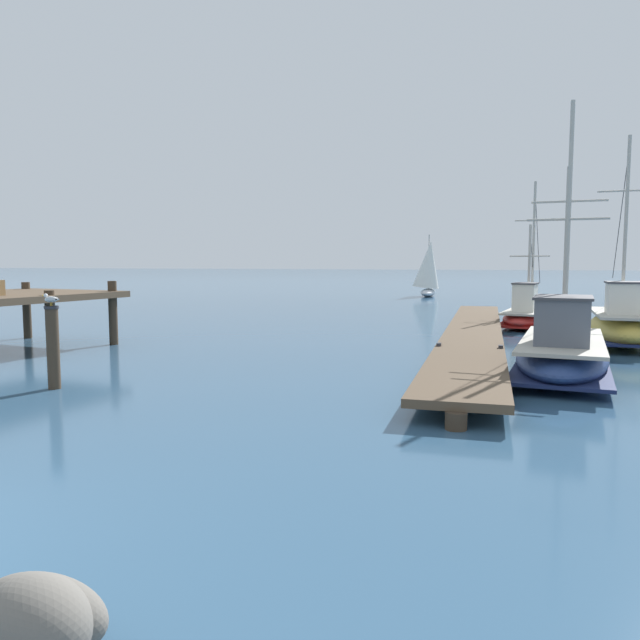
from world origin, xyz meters
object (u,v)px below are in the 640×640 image
perched_seagull (51,299)px  mooring_piling (53,346)px  distant_sailboat (428,269)px  fishing_boat_0 (622,325)px  fishing_boat_2 (562,350)px  shore_rock_mid_cluster (41,621)px  fishing_boat_1 (527,314)px

perched_seagull → mooring_piling: bearing=-168.5°
distant_sailboat → perched_seagull: bearing=-95.0°
fishing_boat_0 → fishing_boat_2: 6.50m
fishing_boat_0 → perched_seagull: size_ratio=17.76×
shore_rock_mid_cluster → distant_sailboat: distant_sailboat is taller
fishing_boat_1 → distant_sailboat: (-6.75, 21.11, 1.62)m
mooring_piling → perched_seagull: size_ratio=4.69×
mooring_piling → shore_rock_mid_cluster: mooring_piling is taller
fishing_boat_1 → shore_rock_mid_cluster: 23.76m
mooring_piling → distant_sailboat: distant_sailboat is taller
shore_rock_mid_cluster → perched_seagull: bearing=130.2°
fishing_boat_2 → perched_seagull: (-10.51, -4.89, 1.33)m
fishing_boat_0 → shore_rock_mid_cluster: 19.52m
fishing_boat_0 → distant_sailboat: size_ratio=1.40×
mooring_piling → fishing_boat_2: bearing=25.0°
fishing_boat_1 → shore_rock_mid_cluster: bearing=-99.0°
fishing_boat_0 → shore_rock_mid_cluster: size_ratio=5.85×
fishing_boat_0 → shore_rock_mid_cluster: (-6.52, -18.39, -0.40)m
fishing_boat_2 → distant_sailboat: 33.11m
shore_rock_mid_cluster → fishing_boat_1: bearing=81.0°
fishing_boat_2 → fishing_boat_1: bearing=92.7°
shore_rock_mid_cluster → fishing_boat_0: bearing=70.5°
shore_rock_mid_cluster → distant_sailboat: size_ratio=0.24×
fishing_boat_0 → mooring_piling: 16.86m
fishing_boat_1 → mooring_piling: fishing_boat_1 is taller
perched_seagull → shore_rock_mid_cluster: (6.27, -7.41, -1.65)m
fishing_boat_2 → perched_seagull: 11.67m
fishing_boat_0 → perched_seagull: bearing=-139.4°
fishing_boat_1 → distant_sailboat: fishing_boat_1 is taller
perched_seagull → fishing_boat_2: bearing=25.0°
fishing_boat_0 → mooring_piling: bearing=-139.4°
fishing_boat_1 → shore_rock_mid_cluster: (-3.72, -23.46, -0.26)m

